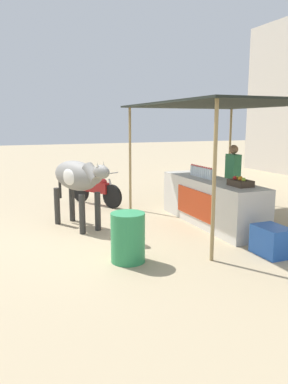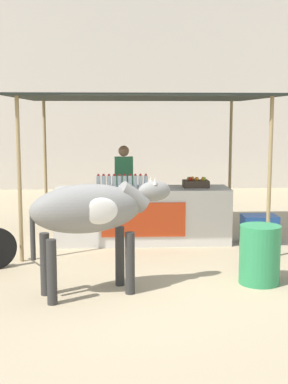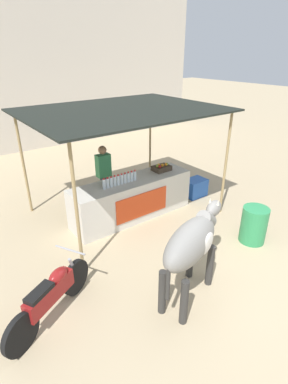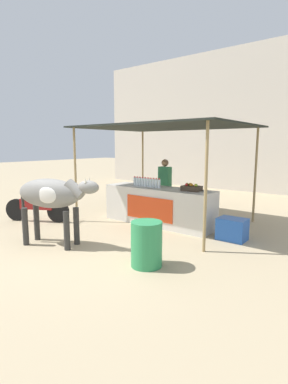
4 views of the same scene
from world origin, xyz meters
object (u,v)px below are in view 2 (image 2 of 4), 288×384
(vendor_behind_counter, at_px, (124,188))
(cooler_box, at_px, (259,229))
(stall_counter, at_px, (142,215))
(fruit_crate, at_px, (196,183))
(cow, at_px, (92,212))
(water_barrel, at_px, (260,255))

(vendor_behind_counter, relative_size, cooler_box, 2.75)
(stall_counter, distance_m, fruit_crate, 1.09)
(fruit_crate, distance_m, cow, 3.21)
(stall_counter, bearing_deg, vendor_behind_counter, 112.46)
(fruit_crate, bearing_deg, stall_counter, -176.89)
(vendor_behind_counter, bearing_deg, water_barrel, -60.81)
(fruit_crate, xyz_separation_m, water_barrel, (0.50, -2.42, -0.64))
(stall_counter, height_order, water_barrel, stall_counter)
(cow, bearing_deg, cooler_box, 43.00)
(stall_counter, xyz_separation_m, cow, (-0.74, -2.69, 0.55))
(fruit_crate, xyz_separation_m, cow, (-1.67, -2.74, 0.00))
(stall_counter, xyz_separation_m, fruit_crate, (0.93, 0.05, 0.55))
(stall_counter, xyz_separation_m, cooler_box, (2.04, -0.10, -0.24))
(cooler_box, relative_size, water_barrel, 0.77)
(fruit_crate, bearing_deg, vendor_behind_counter, 150.59)
(water_barrel, bearing_deg, fruit_crate, 101.67)
(stall_counter, relative_size, cow, 1.64)
(fruit_crate, height_order, vendor_behind_counter, vendor_behind_counter)
(fruit_crate, height_order, cow, cow)
(stall_counter, height_order, cooler_box, stall_counter)
(water_barrel, bearing_deg, cow, -171.80)
(vendor_behind_counter, bearing_deg, stall_counter, -67.54)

